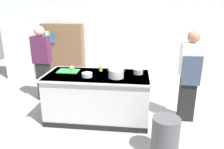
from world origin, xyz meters
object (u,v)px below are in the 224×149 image
object	(u,v)px
sauce_pan	(138,72)
person_guest	(42,62)
mixing_bowl	(87,75)
trash_bin	(165,137)
onion	(72,68)
stock_pot	(116,74)
bookshelf	(64,55)
juice_cup	(101,69)
person_chef	(189,75)

from	to	relation	value
sauce_pan	person_guest	size ratio (longest dim) A/B	0.14
sauce_pan	mixing_bowl	size ratio (longest dim) A/B	1.26
mixing_bowl	trash_bin	bearing A→B (deg)	-32.05
onion	stock_pot	distance (m)	0.96
trash_bin	bookshelf	distance (m)	3.73
stock_pot	bookshelf	size ratio (longest dim) A/B	0.20
mixing_bowl	juice_cup	xyz separation A→B (m)	(0.18, 0.39, 0.01)
stock_pot	person_chef	world-z (taller)	person_chef
person_chef	mixing_bowl	bearing A→B (deg)	97.95
mixing_bowl	person_guest	size ratio (longest dim) A/B	0.11
juice_cup	person_guest	world-z (taller)	person_guest
onion	juice_cup	size ratio (longest dim) A/B	0.89
onion	bookshelf	size ratio (longest dim) A/B	0.05
sauce_pan	bookshelf	bearing A→B (deg)	140.60
onion	mixing_bowl	distance (m)	0.50
mixing_bowl	juice_cup	size ratio (longest dim) A/B	1.92
person_chef	person_guest	distance (m)	3.16
sauce_pan	bookshelf	size ratio (longest dim) A/B	0.14
mixing_bowl	person_guest	distance (m)	1.54
trash_bin	person_chef	bearing A→B (deg)	64.69
person_chef	person_guest	bearing A→B (deg)	77.95
sauce_pan	juice_cup	bearing A→B (deg)	171.48
trash_bin	person_chef	world-z (taller)	person_chef
juice_cup	mixing_bowl	bearing A→B (deg)	-115.11
juice_cup	bookshelf	xyz separation A→B (m)	(-1.29, 1.56, -0.10)
onion	mixing_bowl	size ratio (longest dim) A/B	0.47
stock_pot	trash_bin	size ratio (longest dim) A/B	0.55
onion	sauce_pan	world-z (taller)	onion
sauce_pan	juice_cup	distance (m)	0.74
person_guest	bookshelf	bearing A→B (deg)	155.38
mixing_bowl	trash_bin	distance (m)	1.69
sauce_pan	juice_cup	xyz separation A→B (m)	(-0.74, 0.11, 0.00)
trash_bin	bookshelf	xyz separation A→B (m)	(-2.44, 2.78, 0.55)
mixing_bowl	trash_bin	xyz separation A→B (m)	(1.33, -0.83, -0.63)
stock_pot	bookshelf	world-z (taller)	bookshelf
onion	mixing_bowl	bearing A→B (deg)	-40.32
bookshelf	mixing_bowl	bearing A→B (deg)	-60.24
trash_bin	bookshelf	size ratio (longest dim) A/B	0.36
mixing_bowl	person_guest	bearing A→B (deg)	144.24
person_guest	mixing_bowl	bearing A→B (deg)	37.05
sauce_pan	onion	bearing A→B (deg)	177.98
stock_pot	sauce_pan	bearing A→B (deg)	34.22
sauce_pan	bookshelf	world-z (taller)	bookshelf
stock_pot	sauce_pan	xyz separation A→B (m)	(0.39, 0.27, -0.03)
person_chef	stock_pot	bearing A→B (deg)	100.94
onion	person_guest	distance (m)	1.04
onion	trash_bin	xyz separation A→B (m)	(1.71, -1.15, -0.66)
person_chef	juice_cup	bearing A→B (deg)	85.73
stock_pot	bookshelf	distance (m)	2.54
person_chef	person_guest	xyz separation A→B (m)	(-3.10, 0.61, -0.00)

